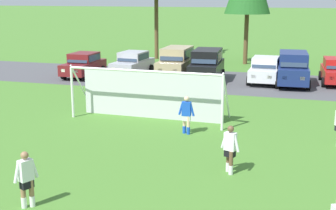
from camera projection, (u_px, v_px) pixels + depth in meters
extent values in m
plane|color=#477A2D|center=(196.00, 118.00, 22.05)|extent=(400.00, 400.00, 0.00)
cube|color=#4C4C51|center=(229.00, 82.00, 31.18)|extent=(52.00, 8.40, 0.01)
cylinder|color=white|center=(223.00, 103.00, 19.74)|extent=(0.12, 0.12, 2.44)
cylinder|color=white|center=(72.00, 92.00, 21.90)|extent=(0.12, 0.12, 2.44)
cylinder|color=white|center=(143.00, 71.00, 20.53)|extent=(7.32, 0.26, 0.12)
cylinder|color=white|center=(227.00, 96.00, 20.54)|extent=(0.12, 1.95, 2.46)
cylinder|color=white|center=(81.00, 86.00, 22.70)|extent=(0.12, 1.95, 2.46)
cube|color=silver|center=(151.00, 96.00, 21.77)|extent=(6.95, 0.17, 2.20)
cylinder|color=brown|center=(231.00, 163.00, 15.00)|extent=(0.14, 0.14, 0.80)
cylinder|color=brown|center=(228.00, 160.00, 15.26)|extent=(0.14, 0.14, 0.80)
cylinder|color=white|center=(231.00, 170.00, 15.06)|extent=(0.15, 0.15, 0.32)
cylinder|color=white|center=(228.00, 167.00, 15.32)|extent=(0.15, 0.15, 0.32)
cube|color=black|center=(230.00, 152.00, 15.05)|extent=(0.39, 0.32, 0.28)
cube|color=white|center=(230.00, 141.00, 14.96)|extent=(0.44, 0.35, 0.60)
sphere|color=brown|center=(231.00, 129.00, 14.86)|extent=(0.22, 0.22, 0.22)
cylinder|color=white|center=(237.00, 144.00, 14.80)|extent=(0.25, 0.16, 0.55)
cylinder|color=white|center=(224.00, 140.00, 15.14)|extent=(0.25, 0.16, 0.55)
cylinder|color=beige|center=(188.00, 125.00, 19.35)|extent=(0.14, 0.14, 0.80)
cylinder|color=beige|center=(184.00, 124.00, 19.50)|extent=(0.14, 0.14, 0.80)
cylinder|color=blue|center=(188.00, 131.00, 19.41)|extent=(0.15, 0.15, 0.32)
cylinder|color=blue|center=(184.00, 129.00, 19.56)|extent=(0.15, 0.15, 0.32)
cube|color=silver|center=(186.00, 117.00, 19.35)|extent=(0.35, 0.23, 0.28)
cube|color=blue|center=(186.00, 109.00, 19.26)|extent=(0.39, 0.26, 0.60)
sphere|color=beige|center=(187.00, 99.00, 19.16)|extent=(0.22, 0.22, 0.22)
cylinder|color=blue|center=(192.00, 110.00, 19.17)|extent=(0.23, 0.10, 0.55)
cylinder|color=blue|center=(181.00, 109.00, 19.37)|extent=(0.23, 0.10, 0.55)
cylinder|color=#936B4C|center=(32.00, 193.00, 12.72)|extent=(0.14, 0.14, 0.80)
cylinder|color=#936B4C|center=(23.00, 194.00, 12.64)|extent=(0.14, 0.14, 0.80)
cylinder|color=white|center=(32.00, 201.00, 12.78)|extent=(0.15, 0.15, 0.32)
cylinder|color=white|center=(24.00, 202.00, 12.70)|extent=(0.15, 0.15, 0.32)
cube|color=black|center=(27.00, 183.00, 12.60)|extent=(0.34, 0.40, 0.28)
cube|color=white|center=(26.00, 170.00, 12.51)|extent=(0.38, 0.45, 0.60)
sphere|color=#936B4C|center=(25.00, 155.00, 12.41)|extent=(0.22, 0.22, 0.22)
cylinder|color=white|center=(34.00, 169.00, 12.68)|extent=(0.18, 0.25, 0.55)
cylinder|color=white|center=(17.00, 173.00, 12.36)|extent=(0.18, 0.25, 0.55)
cube|color=maroon|center=(83.00, 67.00, 32.94)|extent=(1.83, 4.21, 0.76)
cube|color=maroon|center=(84.00, 57.00, 32.92)|extent=(1.67, 2.11, 0.64)
cube|color=#28384C|center=(78.00, 59.00, 32.02)|extent=(1.53, 0.33, 0.55)
cube|color=#28384C|center=(95.00, 58.00, 32.69)|extent=(0.05, 1.79, 0.45)
cube|color=white|center=(76.00, 71.00, 30.88)|extent=(0.28, 0.08, 0.20)
cube|color=white|center=(63.00, 71.00, 31.14)|extent=(0.28, 0.08, 0.20)
cube|color=#B21414|center=(102.00, 63.00, 34.72)|extent=(0.28, 0.08, 0.20)
cube|color=#B21414|center=(90.00, 62.00, 34.99)|extent=(0.28, 0.08, 0.20)
cylinder|color=black|center=(87.00, 76.00, 31.57)|extent=(0.24, 0.64, 0.64)
cylinder|color=black|center=(64.00, 75.00, 32.06)|extent=(0.24, 0.64, 0.64)
cylinder|color=black|center=(102.00, 70.00, 34.00)|extent=(0.24, 0.64, 0.64)
cylinder|color=black|center=(81.00, 69.00, 34.49)|extent=(0.24, 0.64, 0.64)
cube|color=#B2B2BC|center=(133.00, 66.00, 33.64)|extent=(2.11, 4.32, 0.76)
cube|color=#B2B2BC|center=(133.00, 56.00, 33.61)|extent=(1.81, 2.22, 0.64)
cube|color=#28384C|center=(128.00, 58.00, 32.73)|extent=(1.55, 0.43, 0.55)
cube|color=#28384C|center=(144.00, 56.00, 33.32)|extent=(0.17, 1.78, 0.45)
cube|color=white|center=(126.00, 69.00, 31.59)|extent=(0.29, 0.10, 0.20)
cube|color=white|center=(114.00, 69.00, 31.93)|extent=(0.29, 0.10, 0.20)
cube|color=#B21414|center=(150.00, 62.00, 35.33)|extent=(0.29, 0.10, 0.20)
cube|color=#B21414|center=(138.00, 61.00, 35.67)|extent=(0.29, 0.10, 0.20)
cylinder|color=black|center=(136.00, 74.00, 32.23)|extent=(0.29, 0.66, 0.64)
cylinder|color=black|center=(114.00, 73.00, 32.86)|extent=(0.29, 0.66, 0.64)
cylinder|color=black|center=(151.00, 69.00, 34.60)|extent=(0.29, 0.66, 0.64)
cylinder|color=black|center=(129.00, 67.00, 35.22)|extent=(0.29, 0.66, 0.64)
cube|color=tan|center=(176.00, 66.00, 32.55)|extent=(1.94, 4.62, 1.00)
cube|color=tan|center=(177.00, 53.00, 32.52)|extent=(1.77, 3.01, 0.84)
cube|color=#28384C|center=(172.00, 56.00, 31.20)|extent=(1.62, 0.39, 0.71)
cube|color=#28384C|center=(189.00, 54.00, 32.28)|extent=(0.06, 2.55, 0.59)
cube|color=white|center=(175.00, 71.00, 30.28)|extent=(0.28, 0.08, 0.20)
cube|color=white|center=(160.00, 70.00, 30.57)|extent=(0.28, 0.08, 0.20)
cube|color=#B21414|center=(191.00, 62.00, 34.50)|extent=(0.28, 0.08, 0.20)
cube|color=#B21414|center=(177.00, 61.00, 34.79)|extent=(0.28, 0.08, 0.20)
cylinder|color=black|center=(184.00, 77.00, 31.08)|extent=(0.25, 0.64, 0.64)
cylinder|color=black|center=(158.00, 76.00, 31.59)|extent=(0.25, 0.64, 0.64)
cylinder|color=black|center=(194.00, 71.00, 33.74)|extent=(0.25, 0.64, 0.64)
cylinder|color=black|center=(169.00, 70.00, 34.25)|extent=(0.25, 0.64, 0.64)
cube|color=black|center=(207.00, 69.00, 31.23)|extent=(2.15, 4.70, 1.00)
cube|color=black|center=(207.00, 56.00, 31.20)|extent=(1.91, 3.09, 0.84)
cube|color=#28384C|center=(204.00, 59.00, 29.86)|extent=(1.63, 0.47, 0.71)
cube|color=#28384C|center=(220.00, 56.00, 31.00)|extent=(0.18, 2.55, 0.59)
cube|color=white|center=(209.00, 74.00, 28.96)|extent=(0.28, 0.10, 0.20)
cube|color=white|center=(193.00, 74.00, 29.20)|extent=(0.28, 0.10, 0.20)
cube|color=#B21414|center=(218.00, 64.00, 33.24)|extent=(0.28, 0.10, 0.20)
cube|color=#B21414|center=(204.00, 64.00, 33.47)|extent=(0.28, 0.10, 0.20)
cylinder|color=black|center=(217.00, 81.00, 29.78)|extent=(0.28, 0.65, 0.64)
cylinder|color=black|center=(189.00, 80.00, 30.21)|extent=(0.28, 0.65, 0.64)
cylinder|color=black|center=(223.00, 74.00, 32.48)|extent=(0.28, 0.65, 0.64)
cylinder|color=black|center=(196.00, 73.00, 32.91)|extent=(0.28, 0.65, 0.64)
cube|color=silver|center=(265.00, 72.00, 30.68)|extent=(1.85, 4.22, 0.76)
cube|color=silver|center=(266.00, 62.00, 30.65)|extent=(1.68, 2.12, 0.64)
cube|color=#28384C|center=(264.00, 64.00, 29.76)|extent=(1.53, 0.33, 0.55)
cube|color=#28384C|center=(278.00, 62.00, 30.41)|extent=(0.06, 1.79, 0.45)
cube|color=white|center=(270.00, 77.00, 28.61)|extent=(0.28, 0.08, 0.20)
cube|color=white|center=(254.00, 76.00, 28.90)|extent=(0.28, 0.08, 0.20)
cube|color=#B21414|center=(275.00, 68.00, 32.44)|extent=(0.28, 0.08, 0.20)
cube|color=#B21414|center=(261.00, 67.00, 32.72)|extent=(0.28, 0.08, 0.20)
cylinder|color=black|center=(277.00, 82.00, 29.30)|extent=(0.25, 0.64, 0.64)
cylinder|color=black|center=(249.00, 81.00, 29.82)|extent=(0.25, 0.64, 0.64)
cylinder|color=black|center=(279.00, 75.00, 31.72)|extent=(0.25, 0.64, 0.64)
cylinder|color=black|center=(253.00, 74.00, 32.24)|extent=(0.25, 0.64, 0.64)
cube|color=navy|center=(292.00, 73.00, 29.80)|extent=(2.16, 4.70, 1.00)
cube|color=navy|center=(293.00, 58.00, 29.77)|extent=(1.92, 3.10, 0.84)
cube|color=#28384C|center=(294.00, 62.00, 28.43)|extent=(1.63, 0.47, 0.71)
cube|color=#28384C|center=(307.00, 59.00, 29.57)|extent=(0.19, 2.55, 0.59)
cube|color=white|center=(302.00, 78.00, 27.53)|extent=(0.28, 0.10, 0.20)
cube|color=white|center=(285.00, 78.00, 27.77)|extent=(0.28, 0.10, 0.20)
cube|color=#B21414|center=(299.00, 67.00, 31.81)|extent=(0.28, 0.10, 0.20)
cube|color=#B21414|center=(284.00, 67.00, 32.04)|extent=(0.28, 0.10, 0.20)
cylinder|color=black|center=(308.00, 85.00, 28.36)|extent=(0.28, 0.65, 0.64)
cylinder|color=black|center=(277.00, 84.00, 28.78)|extent=(0.28, 0.65, 0.64)
cylinder|color=black|center=(306.00, 77.00, 31.05)|extent=(0.28, 0.65, 0.64)
cylinder|color=black|center=(277.00, 76.00, 31.48)|extent=(0.28, 0.65, 0.64)
cube|color=white|center=(332.00, 78.00, 28.34)|extent=(0.28, 0.09, 0.20)
cube|color=#B21414|center=(326.00, 68.00, 32.23)|extent=(0.28, 0.09, 0.20)
cylinder|color=black|center=(324.00, 82.00, 29.25)|extent=(0.27, 0.65, 0.64)
cylinder|color=black|center=(321.00, 76.00, 31.71)|extent=(0.27, 0.65, 0.64)
cylinder|color=brown|center=(156.00, 28.00, 41.73)|extent=(0.36, 0.36, 5.67)
cylinder|color=brown|center=(246.00, 39.00, 38.68)|extent=(0.36, 0.36, 4.25)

